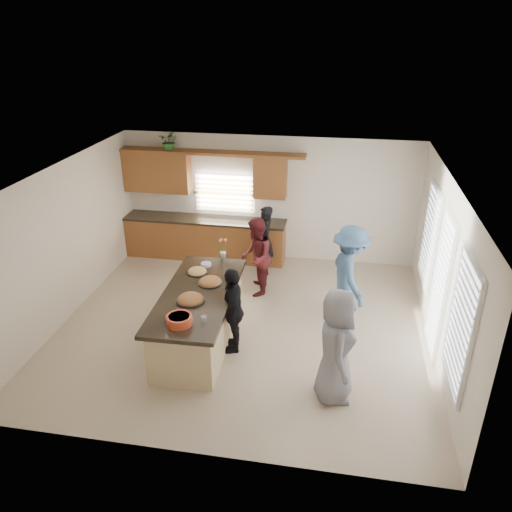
% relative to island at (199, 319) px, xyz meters
% --- Properties ---
extents(floor, '(6.50, 6.50, 0.00)m').
position_rel_island_xyz_m(floor, '(0.64, 0.60, -0.45)').
color(floor, '#BEA78D').
rests_on(floor, ground).
extents(room_shell, '(6.52, 6.02, 2.81)m').
position_rel_island_xyz_m(room_shell, '(0.64, 0.60, 1.45)').
color(room_shell, silver).
rests_on(room_shell, ground).
extents(back_cabinetry, '(4.08, 0.66, 2.46)m').
position_rel_island_xyz_m(back_cabinetry, '(-0.83, 3.33, 0.46)').
color(back_cabinetry, brown).
rests_on(back_cabinetry, ground).
extents(right_wall_glazing, '(0.06, 4.00, 2.25)m').
position_rel_island_xyz_m(right_wall_glazing, '(3.86, 0.47, 0.89)').
color(right_wall_glazing, white).
rests_on(right_wall_glazing, ground).
extents(island, '(1.21, 2.73, 0.95)m').
position_rel_island_xyz_m(island, '(0.00, 0.00, 0.00)').
color(island, '#D0B381').
rests_on(island, ground).
extents(platter_front, '(0.46, 0.46, 0.19)m').
position_rel_island_xyz_m(platter_front, '(-0.04, -0.28, 0.53)').
color(platter_front, black).
rests_on(platter_front, island).
extents(platter_mid, '(0.43, 0.43, 0.17)m').
position_rel_island_xyz_m(platter_mid, '(0.12, 0.35, 0.53)').
color(platter_mid, black).
rests_on(platter_mid, island).
extents(platter_back, '(0.37, 0.37, 0.15)m').
position_rel_island_xyz_m(platter_back, '(-0.20, 0.68, 0.52)').
color(platter_back, black).
rests_on(platter_back, island).
extents(salad_bowl, '(0.38, 0.38, 0.14)m').
position_rel_island_xyz_m(salad_bowl, '(-0.01, -0.94, 0.58)').
color(salad_bowl, '#D24526').
rests_on(salad_bowl, island).
extents(clear_cup, '(0.09, 0.09, 0.09)m').
position_rel_island_xyz_m(clear_cup, '(0.33, -0.81, 0.54)').
color(clear_cup, white).
rests_on(clear_cup, island).
extents(plate_stack, '(0.20, 0.20, 0.05)m').
position_rel_island_xyz_m(plate_stack, '(-0.12, 0.99, 0.52)').
color(plate_stack, '#BB8DCD').
rests_on(plate_stack, island).
extents(flower_vase, '(0.14, 0.14, 0.44)m').
position_rel_island_xyz_m(flower_vase, '(0.14, 1.24, 0.74)').
color(flower_vase, silver).
rests_on(flower_vase, island).
extents(potted_plant, '(0.47, 0.43, 0.47)m').
position_rel_island_xyz_m(potted_plant, '(-1.52, 3.42, 2.18)').
color(potted_plant, '#2E6829').
rests_on(potted_plant, back_cabinetry).
extents(woman_left_back, '(0.51, 0.63, 1.51)m').
position_rel_island_xyz_m(woman_left_back, '(0.68, 2.75, 0.30)').
color(woman_left_back, black).
rests_on(woman_left_back, ground).
extents(woman_left_mid, '(0.68, 0.83, 1.59)m').
position_rel_island_xyz_m(woman_left_mid, '(0.65, 1.84, 0.34)').
color(woman_left_mid, '#5B1B1F').
rests_on(woman_left_mid, ground).
extents(woman_left_front, '(0.53, 0.93, 1.49)m').
position_rel_island_xyz_m(woman_left_front, '(0.61, -0.09, 0.29)').
color(woman_left_front, black).
rests_on(woman_left_front, ground).
extents(woman_right_back, '(1.01, 1.33, 1.82)m').
position_rel_island_xyz_m(woman_right_back, '(2.45, 1.17, 0.46)').
color(woman_right_back, '#3C5C82').
rests_on(woman_right_back, ground).
extents(woman_right_front, '(0.67, 0.92, 1.76)m').
position_rel_island_xyz_m(woman_right_front, '(2.29, -1.01, 0.43)').
color(woman_right_front, slate).
rests_on(woman_right_front, ground).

